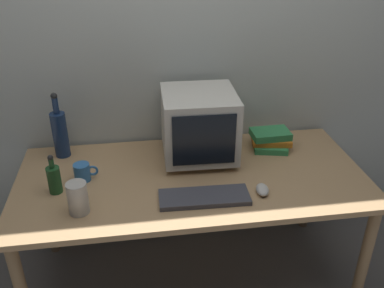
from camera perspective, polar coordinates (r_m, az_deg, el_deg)
The scene contains 11 objects.
ground_plane at distance 2.60m, azimuth 0.00°, elevation -17.38°, with size 6.00×6.00×0.00m, color slate.
back_wall at distance 2.37m, azimuth -1.74°, elevation 13.32°, with size 4.00×0.08×2.50m, color beige.
desk at distance 2.20m, azimuth 0.00°, elevation -5.80°, with size 1.76×0.83×0.70m.
crt_monitor at distance 2.23m, azimuth 0.95°, elevation 2.59°, with size 0.39×0.40×0.37m.
keyboard at distance 1.98m, azimuth 1.66°, elevation -7.18°, with size 0.42×0.15×0.02m, color #3F3F47.
computer_mouse at distance 2.04m, azimuth 9.47°, elevation -6.09°, with size 0.06×0.10×0.04m, color beige.
bottle_tall at distance 2.38m, azimuth -17.38°, elevation 1.47°, with size 0.08×0.08×0.37m.
bottle_short at distance 2.10m, azimuth -18.10°, elevation -4.45°, with size 0.06×0.06×0.20m.
book_stack at distance 2.42m, azimuth 10.56°, elevation 0.57°, with size 0.24×0.21×0.10m.
mug at distance 2.16m, azimuth -14.52°, elevation -3.70°, with size 0.12×0.08×0.09m.
metal_canister at distance 1.93m, azimuth -15.14°, elevation -7.05°, with size 0.09×0.09×0.15m, color #B7B2A8.
Camera 1 is at (-0.27, -1.80, 1.86)m, focal length 39.55 mm.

